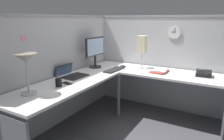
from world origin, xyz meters
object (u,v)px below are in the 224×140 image
laptop (70,74)px  book_stack (160,71)px  cell_phone (67,83)px  monitor (95,50)px  computer_mouse (123,66)px  office_phone (204,74)px  desk_lamp_dome (26,61)px  keyboard (114,70)px  desk_lamp_paper (142,45)px  pen_cup (59,82)px  wall_clock (174,33)px

laptop → book_stack: (0.83, -1.06, -0.00)m
cell_phone → laptop: bearing=44.9°
monitor → computer_mouse: bearing=-58.4°
cell_phone → office_phone: size_ratio=0.67×
computer_mouse → desk_lamp_dome: size_ratio=0.23×
keyboard → desk_lamp_paper: size_ratio=0.81×
desk_lamp_dome → book_stack: 1.91m
laptop → pen_cup: bearing=-155.9°
monitor → book_stack: size_ratio=1.67×
laptop → book_stack: bearing=-52.1°
keyboard → pen_cup: pen_cup is taller
laptop → office_phone: bearing=-61.5°
laptop → pen_cup: 0.48m
office_phone → book_stack: office_phone is taller
keyboard → desk_lamp_dome: 1.45m
desk_lamp_dome → office_phone: desk_lamp_dome is taller
keyboard → cell_phone: 0.91m
computer_mouse → office_phone: size_ratio=0.48×
monitor → book_stack: monitor is taller
monitor → office_phone: monitor is taller
monitor → desk_lamp_dome: monitor is taller
keyboard → book_stack: bearing=-66.8°
office_phone → wall_clock: 0.81m
laptop → cell_phone: (-0.30, -0.21, -0.02)m
keyboard → computer_mouse: (0.28, -0.02, 0.01)m
keyboard → wall_clock: size_ratio=1.95×
desk_lamp_dome → office_phone: 2.34m
computer_mouse → desk_lamp_dome: 1.72m
laptop → computer_mouse: size_ratio=3.80×
book_stack → pen_cup: bearing=145.7°
office_phone → wall_clock: bearing=60.5°
pen_cup → wall_clock: bearing=-30.2°
laptop → computer_mouse: bearing=-25.8°
computer_mouse → pen_cup: pen_cup is taller
keyboard → pen_cup: 1.04m
monitor → desk_lamp_dome: (-1.41, -0.07, 0.07)m
laptop → wall_clock: wall_clock is taller
laptop → keyboard: size_ratio=0.92×
wall_clock → office_phone: bearing=-119.5°
keyboard → computer_mouse: size_ratio=4.13×
monitor → pen_cup: bearing=-170.6°
wall_clock → desk_lamp_dome: bearing=152.0°
pen_cup → office_phone: size_ratio=0.84×
laptop → cell_phone: 0.37m
book_stack → laptop: bearing=127.9°
keyboard → desk_lamp_dome: bearing=170.6°
desk_lamp_dome → desk_lamp_paper: 1.84m
cell_phone → wall_clock: size_ratio=0.65×
cell_phone → pen_cup: bearing=-175.5°
pen_cup → cell_phone: (0.13, -0.01, -0.05)m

